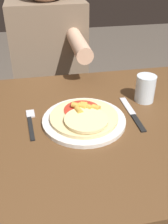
# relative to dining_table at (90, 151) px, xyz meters

# --- Properties ---
(dining_table) EXTENTS (1.13, 0.78, 0.77)m
(dining_table) POSITION_rel_dining_table_xyz_m (0.00, 0.00, 0.00)
(dining_table) COLOR brown
(dining_table) RESTS_ON ground_plane
(plate) EXTENTS (0.28, 0.28, 0.01)m
(plate) POSITION_rel_dining_table_xyz_m (-0.02, 0.01, 0.13)
(plate) COLOR silver
(plate) RESTS_ON dining_table
(pizza) EXTENTS (0.23, 0.23, 0.04)m
(pizza) POSITION_rel_dining_table_xyz_m (-0.02, 0.00, 0.15)
(pizza) COLOR #E0C689
(pizza) RESTS_ON plate
(fork) EXTENTS (0.03, 0.18, 0.00)m
(fork) POSITION_rel_dining_table_xyz_m (-0.20, 0.04, 0.13)
(fork) COLOR black
(fork) RESTS_ON dining_table
(knife) EXTENTS (0.02, 0.22, 0.00)m
(knife) POSITION_rel_dining_table_xyz_m (0.15, 0.02, 0.13)
(knife) COLOR black
(knife) RESTS_ON dining_table
(drinking_glass) EXTENTS (0.07, 0.07, 0.10)m
(drinking_glass) POSITION_rel_dining_table_xyz_m (0.23, 0.11, 0.18)
(drinking_glass) COLOR silver
(drinking_glass) RESTS_ON dining_table
(person_diner) EXTENTS (0.39, 0.52, 1.23)m
(person_diner) POSITION_rel_dining_table_xyz_m (-0.08, 0.67, 0.08)
(person_diner) COLOR #2D2D38
(person_diner) RESTS_ON ground_plane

